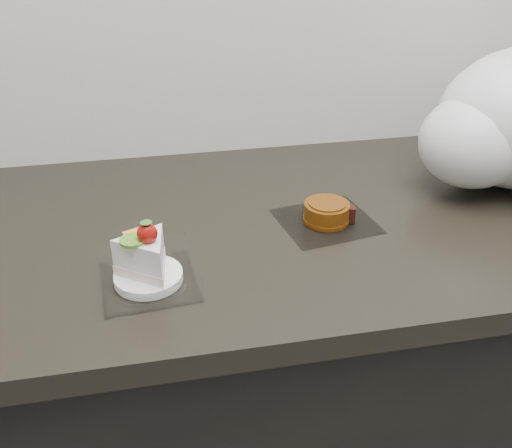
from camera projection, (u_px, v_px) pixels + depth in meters
counter at (316, 390)px, 1.25m from camera, size 2.04×0.64×0.90m
cake_tray at (147, 267)px, 0.82m from camera, size 0.15×0.15×0.11m
mooncake_wrap at (327, 214)px, 0.98m from camera, size 0.18×0.17×0.04m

